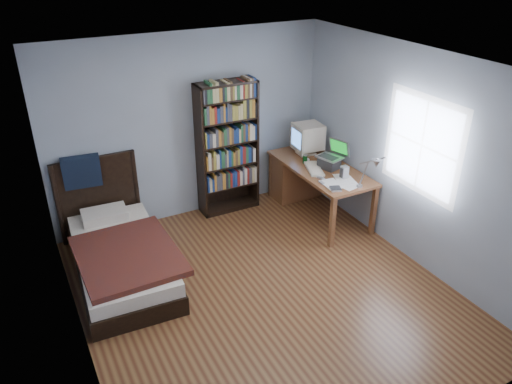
% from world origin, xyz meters
% --- Properties ---
extents(room, '(4.20, 4.24, 2.50)m').
position_xyz_m(room, '(0.03, -0.00, 1.25)').
color(room, '#522918').
rests_on(room, ground).
extents(desk, '(0.75, 1.65, 0.73)m').
position_xyz_m(desk, '(1.51, 1.66, 0.42)').
color(desk, brown).
rests_on(desk, floor).
extents(crt_monitor, '(0.41, 0.38, 0.44)m').
position_xyz_m(crt_monitor, '(1.58, 1.67, 0.98)').
color(crt_monitor, beige).
rests_on(crt_monitor, desk).
extents(laptop, '(0.39, 0.37, 0.39)m').
position_xyz_m(laptop, '(1.60, 1.11, 0.84)').
color(laptop, '#2D2D30').
rests_on(laptop, desk).
extents(desk_lamp, '(0.22, 0.48, 0.57)m').
position_xyz_m(desk_lamp, '(1.47, 0.12, 1.19)').
color(desk_lamp, '#99999E').
rests_on(desk_lamp, desk).
extents(keyboard, '(0.33, 0.50, 0.04)m').
position_xyz_m(keyboard, '(1.37, 1.15, 0.75)').
color(keyboard, beige).
rests_on(keyboard, desk).
extents(speaker, '(0.08, 0.08, 0.17)m').
position_xyz_m(speaker, '(1.57, 0.76, 0.81)').
color(speaker, '#959597').
rests_on(speaker, desk).
extents(soda_can, '(0.06, 0.06, 0.11)m').
position_xyz_m(soda_can, '(1.38, 1.40, 0.79)').
color(soda_can, '#073712').
rests_on(soda_can, desk).
extents(mouse, '(0.06, 0.10, 0.03)m').
position_xyz_m(mouse, '(1.46, 1.46, 0.75)').
color(mouse, silver).
rests_on(mouse, desk).
extents(phone_silver, '(0.07, 0.11, 0.02)m').
position_xyz_m(phone_silver, '(1.29, 0.89, 0.74)').
color(phone_silver, '#BAB9BE').
rests_on(phone_silver, desk).
extents(phone_grey, '(0.04, 0.08, 0.02)m').
position_xyz_m(phone_grey, '(1.23, 0.77, 0.74)').
color(phone_grey, '#959597').
rests_on(phone_grey, desk).
extents(external_drive, '(0.16, 0.16, 0.03)m').
position_xyz_m(external_drive, '(1.27, 0.54, 0.74)').
color(external_drive, '#959597').
rests_on(external_drive, desk).
extents(bookshelf, '(0.83, 0.30, 1.85)m').
position_xyz_m(bookshelf, '(0.46, 1.94, 0.93)').
color(bookshelf, black).
rests_on(bookshelf, floor).
extents(bed, '(1.10, 2.09, 1.16)m').
position_xyz_m(bed, '(-1.30, 1.14, 0.26)').
color(bed, black).
rests_on(bed, floor).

